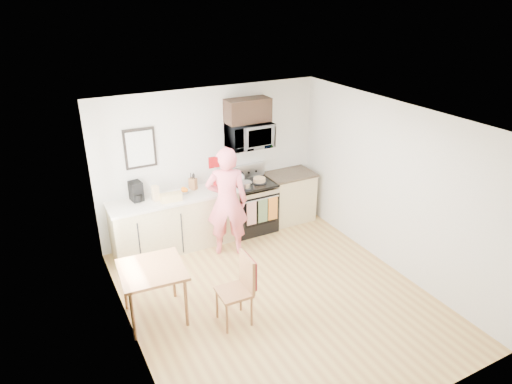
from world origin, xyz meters
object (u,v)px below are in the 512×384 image
range (252,207)px  person (227,202)px  dining_table (152,274)px  microwave (249,135)px  cake (259,180)px  chair (243,280)px

range → person: bearing=-144.1°
dining_table → microwave: bearing=36.8°
person → cake: person is taller
range → cake: range is taller
range → dining_table: 2.80m
person → range: bearing=-120.2°
chair → cake: 2.55m
range → dining_table: range is taller
range → microwave: 1.33m
dining_table → cake: bearing=32.8°
range → microwave: size_ratio=1.53×
person → chair: (-0.53, -1.66, -0.30)m
microwave → dining_table: microwave is taller
dining_table → chair: size_ratio=0.85×
person → dining_table: bearing=58.6°
dining_table → range: bearing=35.1°
dining_table → cake: cake is taller
chair → cake: cake is taller
microwave → person: microwave is taller
person → cake: (0.84, 0.47, 0.04)m
range → microwave: (-0.00, 0.10, 1.32)m
microwave → chair: size_ratio=0.79×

